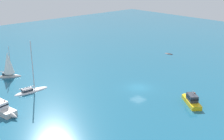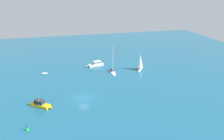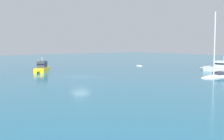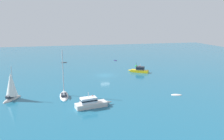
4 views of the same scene
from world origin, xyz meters
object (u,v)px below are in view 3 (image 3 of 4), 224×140
(cabin_cruiser, at_px, (42,68))
(dinghy, at_px, (139,66))
(sloop, at_px, (217,75))
(motor_cruiser, at_px, (221,67))

(cabin_cruiser, height_order, dinghy, cabin_cruiser)
(cabin_cruiser, xyz_separation_m, sloop, (-17.50, 22.63, -0.48))
(sloop, bearing_deg, dinghy, -100.16)
(dinghy, relative_size, motor_cruiser, 0.35)
(motor_cruiser, bearing_deg, sloop, 110.90)
(sloop, bearing_deg, cabin_cruiser, -50.84)
(cabin_cruiser, xyz_separation_m, dinghy, (-22.19, -0.19, -0.71))
(dinghy, distance_m, sloop, 23.30)
(motor_cruiser, relative_size, sloop, 0.72)
(motor_cruiser, bearing_deg, dinghy, -2.43)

